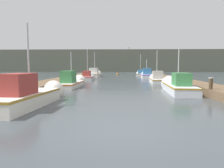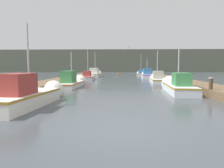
% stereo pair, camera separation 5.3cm
% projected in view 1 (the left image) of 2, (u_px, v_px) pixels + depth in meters
% --- Properties ---
extents(ground_plane, '(200.00, 200.00, 0.00)m').
position_uv_depth(ground_plane, '(122.00, 131.00, 5.85)').
color(ground_plane, '#3D4449').
extents(dock_left, '(2.32, 40.00, 0.50)m').
position_uv_depth(dock_left, '(60.00, 81.00, 21.95)').
color(dock_left, brown).
rests_on(dock_left, ground_plane).
extents(dock_right, '(2.32, 40.00, 0.50)m').
position_uv_depth(dock_right, '(179.00, 81.00, 21.56)').
color(dock_right, brown).
rests_on(dock_right, ground_plane).
extents(distant_shore_ridge, '(120.00, 16.00, 7.34)m').
position_uv_depth(distant_shore_ridge, '(118.00, 61.00, 72.55)').
color(distant_shore_ridge, '#565B4C').
rests_on(distant_shore_ridge, ground_plane).
extents(fishing_boat_0, '(1.89, 5.62, 4.25)m').
position_uv_depth(fishing_boat_0, '(31.00, 95.00, 9.67)').
color(fishing_boat_0, silver).
rests_on(fishing_boat_0, ground_plane).
extents(fishing_boat_1, '(2.05, 6.23, 3.65)m').
position_uv_depth(fishing_boat_1, '(177.00, 86.00, 14.98)').
color(fishing_boat_1, silver).
rests_on(fishing_boat_1, ground_plane).
extents(fishing_boat_2, '(1.73, 6.17, 3.70)m').
position_uv_depth(fishing_boat_2, '(73.00, 82.00, 18.82)').
color(fishing_boat_2, silver).
rests_on(fishing_boat_2, ground_plane).
extents(fishing_boat_3, '(1.74, 5.44, 4.16)m').
position_uv_depth(fishing_boat_3, '(156.00, 79.00, 23.65)').
color(fishing_boat_3, silver).
rests_on(fishing_boat_3, ground_plane).
extents(fishing_boat_4, '(1.77, 5.09, 4.79)m').
position_uv_depth(fishing_boat_4, '(88.00, 77.00, 28.46)').
color(fishing_boat_4, silver).
rests_on(fishing_boat_4, ground_plane).
extents(fishing_boat_5, '(1.92, 5.84, 3.39)m').
position_uv_depth(fishing_boat_5, '(146.00, 75.00, 32.14)').
color(fishing_boat_5, silver).
rests_on(fishing_boat_5, ground_plane).
extents(fishing_boat_6, '(1.96, 6.43, 5.04)m').
position_uv_depth(fishing_boat_6, '(95.00, 74.00, 36.31)').
color(fishing_boat_6, silver).
rests_on(fishing_boat_6, ground_plane).
extents(fishing_boat_7, '(2.11, 6.30, 4.79)m').
position_uv_depth(fishing_boat_7, '(140.00, 74.00, 40.69)').
color(fishing_boat_7, silver).
rests_on(fishing_boat_7, ground_plane).
extents(mooring_piling_0, '(0.26, 0.26, 1.21)m').
position_uv_depth(mooring_piling_0, '(211.00, 88.00, 12.08)').
color(mooring_piling_0, '#473523').
rests_on(mooring_piling_0, ground_plane).
extents(mooring_piling_1, '(0.28, 0.28, 1.41)m').
position_uv_depth(mooring_piling_1, '(95.00, 71.00, 44.86)').
color(mooring_piling_1, '#473523').
rests_on(mooring_piling_1, ground_plane).
extents(mooring_piling_2, '(0.31, 0.31, 1.18)m').
position_uv_depth(mooring_piling_2, '(178.00, 80.00, 18.64)').
color(mooring_piling_2, '#473523').
rests_on(mooring_piling_2, ground_plane).
extents(mooring_piling_3, '(0.35, 0.35, 1.20)m').
position_uv_depth(mooring_piling_3, '(71.00, 78.00, 21.63)').
color(mooring_piling_3, '#473523').
rests_on(mooring_piling_3, ground_plane).
extents(channel_buoy, '(0.50, 0.50, 1.00)m').
position_uv_depth(channel_buoy, '(118.00, 74.00, 45.51)').
color(channel_buoy, '#BF6513').
rests_on(channel_buoy, ground_plane).
extents(seagull_lead, '(0.30, 0.56, 0.12)m').
position_uv_depth(seagull_lead, '(129.00, 48.00, 21.49)').
color(seagull_lead, white).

